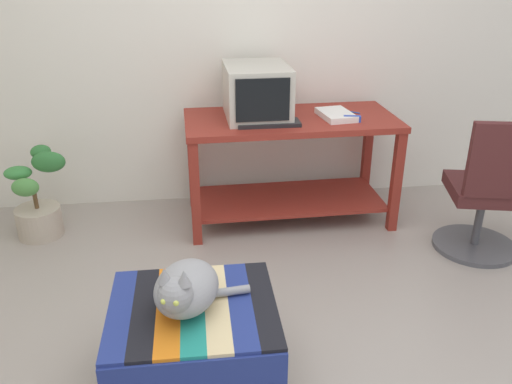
{
  "coord_description": "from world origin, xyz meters",
  "views": [
    {
      "loc": [
        -0.39,
        -1.74,
        1.74
      ],
      "look_at": [
        -0.07,
        0.85,
        0.55
      ],
      "focal_mm": 37.07,
      "sensor_mm": 36.0,
      "label": 1
    }
  ],
  "objects_px": {
    "desk": "(290,150)",
    "stapler": "(352,119)",
    "tv_monitor": "(257,92)",
    "cat": "(185,289)",
    "keyboard": "(268,123)",
    "potted_plant": "(38,205)",
    "book": "(336,115)",
    "ottoman_with_blanket": "(195,346)",
    "office_chair": "(487,197)"
  },
  "relations": [
    {
      "from": "desk",
      "to": "tv_monitor",
      "type": "height_order",
      "value": "tv_monitor"
    },
    {
      "from": "keyboard",
      "to": "potted_plant",
      "type": "relative_size",
      "value": 0.68
    },
    {
      "from": "keyboard",
      "to": "stapler",
      "type": "height_order",
      "value": "stapler"
    },
    {
      "from": "keyboard",
      "to": "potted_plant",
      "type": "bearing_deg",
      "value": 176.16
    },
    {
      "from": "desk",
      "to": "stapler",
      "type": "bearing_deg",
      "value": -22.68
    },
    {
      "from": "keyboard",
      "to": "office_chair",
      "type": "xyz_separation_m",
      "value": [
        1.27,
        -0.48,
        -0.36
      ]
    },
    {
      "from": "cat",
      "to": "stapler",
      "type": "bearing_deg",
      "value": 70.88
    },
    {
      "from": "book",
      "to": "ottoman_with_blanket",
      "type": "relative_size",
      "value": 0.43
    },
    {
      "from": "ottoman_with_blanket",
      "to": "cat",
      "type": "relative_size",
      "value": 1.58
    },
    {
      "from": "tv_monitor",
      "to": "cat",
      "type": "height_order",
      "value": "tv_monitor"
    },
    {
      "from": "ottoman_with_blanket",
      "to": "office_chair",
      "type": "height_order",
      "value": "office_chair"
    },
    {
      "from": "stapler",
      "to": "cat",
      "type": "bearing_deg",
      "value": 152.64
    },
    {
      "from": "keyboard",
      "to": "office_chair",
      "type": "relative_size",
      "value": 0.45
    },
    {
      "from": "desk",
      "to": "keyboard",
      "type": "relative_size",
      "value": 3.54
    },
    {
      "from": "book",
      "to": "ottoman_with_blanket",
      "type": "xyz_separation_m",
      "value": [
        -0.98,
        -1.5,
        -0.55
      ]
    },
    {
      "from": "office_chair",
      "to": "stapler",
      "type": "height_order",
      "value": "office_chair"
    },
    {
      "from": "keyboard",
      "to": "cat",
      "type": "distance_m",
      "value": 1.52
    },
    {
      "from": "keyboard",
      "to": "potted_plant",
      "type": "xyz_separation_m",
      "value": [
        -1.52,
        0.09,
        -0.53
      ]
    },
    {
      "from": "ottoman_with_blanket",
      "to": "potted_plant",
      "type": "relative_size",
      "value": 1.17
    },
    {
      "from": "tv_monitor",
      "to": "stapler",
      "type": "height_order",
      "value": "tv_monitor"
    },
    {
      "from": "book",
      "to": "cat",
      "type": "height_order",
      "value": "book"
    },
    {
      "from": "book",
      "to": "keyboard",
      "type": "bearing_deg",
      "value": -174.92
    },
    {
      "from": "book",
      "to": "cat",
      "type": "relative_size",
      "value": 0.68
    },
    {
      "from": "keyboard",
      "to": "stapler",
      "type": "distance_m",
      "value": 0.55
    },
    {
      "from": "cat",
      "to": "potted_plant",
      "type": "height_order",
      "value": "cat"
    },
    {
      "from": "cat",
      "to": "potted_plant",
      "type": "xyz_separation_m",
      "value": [
        -0.98,
        1.49,
        -0.29
      ]
    },
    {
      "from": "book",
      "to": "stapler",
      "type": "distance_m",
      "value": 0.13
    },
    {
      "from": "potted_plant",
      "to": "office_chair",
      "type": "distance_m",
      "value": 2.85
    },
    {
      "from": "desk",
      "to": "book",
      "type": "relative_size",
      "value": 4.78
    },
    {
      "from": "desk",
      "to": "potted_plant",
      "type": "distance_m",
      "value": 1.71
    },
    {
      "from": "book",
      "to": "ottoman_with_blanket",
      "type": "bearing_deg",
      "value": -131.27
    },
    {
      "from": "keyboard",
      "to": "stapler",
      "type": "xyz_separation_m",
      "value": [
        0.55,
        0.01,
        0.01
      ]
    },
    {
      "from": "tv_monitor",
      "to": "office_chair",
      "type": "height_order",
      "value": "tv_monitor"
    },
    {
      "from": "keyboard",
      "to": "book",
      "type": "height_order",
      "value": "book"
    },
    {
      "from": "ottoman_with_blanket",
      "to": "tv_monitor",
      "type": "bearing_deg",
      "value": 73.78
    },
    {
      "from": "potted_plant",
      "to": "ottoman_with_blanket",
      "type": "bearing_deg",
      "value": -55.76
    },
    {
      "from": "desk",
      "to": "potted_plant",
      "type": "height_order",
      "value": "desk"
    },
    {
      "from": "potted_plant",
      "to": "desk",
      "type": "bearing_deg",
      "value": 2.16
    },
    {
      "from": "cat",
      "to": "book",
      "type": "bearing_deg",
      "value": 74.85
    },
    {
      "from": "tv_monitor",
      "to": "ottoman_with_blanket",
      "type": "bearing_deg",
      "value": -107.47
    },
    {
      "from": "stapler",
      "to": "book",
      "type": "bearing_deg",
      "value": 47.54
    },
    {
      "from": "desk",
      "to": "office_chair",
      "type": "relative_size",
      "value": 1.59
    },
    {
      "from": "desk",
      "to": "office_chair",
      "type": "distance_m",
      "value": 1.27
    },
    {
      "from": "ottoman_with_blanket",
      "to": "stapler",
      "type": "relative_size",
      "value": 6.29
    },
    {
      "from": "ottoman_with_blanket",
      "to": "cat",
      "type": "distance_m",
      "value": 0.31
    },
    {
      "from": "tv_monitor",
      "to": "ottoman_with_blanket",
      "type": "relative_size",
      "value": 0.77
    },
    {
      "from": "tv_monitor",
      "to": "cat",
      "type": "bearing_deg",
      "value": -108.09
    },
    {
      "from": "potted_plant",
      "to": "cat",
      "type": "bearing_deg",
      "value": -56.68
    },
    {
      "from": "desk",
      "to": "office_chair",
      "type": "bearing_deg",
      "value": -31.14
    },
    {
      "from": "potted_plant",
      "to": "office_chair",
      "type": "height_order",
      "value": "office_chair"
    }
  ]
}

